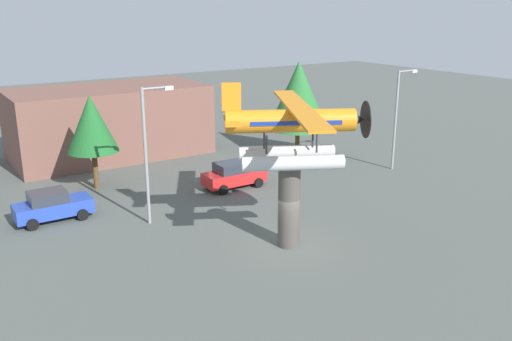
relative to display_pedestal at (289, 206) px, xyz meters
name	(u,v)px	position (x,y,z in m)	size (l,w,h in m)	color
ground_plane	(288,245)	(0.00, 0.00, -2.14)	(140.00, 140.00, 0.00)	#515651
display_pedestal	(289,206)	(0.00, 0.00, 0.00)	(1.10, 1.10, 4.28)	#4C4742
floatplane_monument	(293,131)	(0.12, -0.06, 3.81)	(7.11, 9.72, 4.00)	silver
car_near_blue	(52,206)	(-9.16, 10.01, -1.26)	(4.20, 2.02, 1.76)	#2847B7
car_mid_red	(233,175)	(2.41, 9.44, -1.26)	(4.20, 2.02, 1.76)	red
streetlight_primary	(149,146)	(-4.55, 6.62, 2.29)	(1.84, 0.28, 7.60)	gray
streetlight_secondary	(398,112)	(14.76, 6.72, 2.13)	(1.84, 0.28, 7.29)	gray
storefront_building	(109,122)	(-1.63, 22.00, 0.62)	(15.00, 7.71, 5.53)	brown
tree_east	(91,124)	(-5.30, 14.32, 2.21)	(3.32, 3.32, 6.22)	brown
tree_center_back	(298,96)	(11.08, 13.83, 2.71)	(4.85, 4.85, 7.55)	brown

